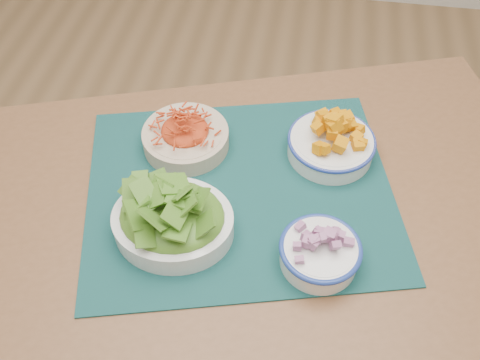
{
  "coord_description": "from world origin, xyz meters",
  "views": [
    {
      "loc": [
        0.26,
        -0.66,
        1.58
      ],
      "look_at": [
        0.15,
        -0.0,
        0.78
      ],
      "focal_mm": 40.0,
      "sensor_mm": 36.0,
      "label": 1
    }
  ],
  "objects_px": {
    "table": "(270,235)",
    "onion_bowl": "(320,250)",
    "placemat": "(240,190)",
    "lettuce_bowl": "(172,216)",
    "carrot_bowl": "(185,134)",
    "squash_bowl": "(332,140)"
  },
  "relations": [
    {
      "from": "table",
      "to": "placemat",
      "type": "relative_size",
      "value": 2.2
    },
    {
      "from": "lettuce_bowl",
      "to": "onion_bowl",
      "type": "xyz_separation_m",
      "value": [
        0.27,
        -0.02,
        -0.01
      ]
    },
    {
      "from": "squash_bowl",
      "to": "lettuce_bowl",
      "type": "relative_size",
      "value": 0.8
    },
    {
      "from": "table",
      "to": "carrot_bowl",
      "type": "height_order",
      "value": "carrot_bowl"
    },
    {
      "from": "carrot_bowl",
      "to": "squash_bowl",
      "type": "distance_m",
      "value": 0.3
    },
    {
      "from": "table",
      "to": "onion_bowl",
      "type": "xyz_separation_m",
      "value": [
        0.1,
        -0.12,
        0.15
      ]
    },
    {
      "from": "carrot_bowl",
      "to": "lettuce_bowl",
      "type": "height_order",
      "value": "lettuce_bowl"
    },
    {
      "from": "placemat",
      "to": "onion_bowl",
      "type": "distance_m",
      "value": 0.22
    },
    {
      "from": "lettuce_bowl",
      "to": "onion_bowl",
      "type": "height_order",
      "value": "lettuce_bowl"
    },
    {
      "from": "placemat",
      "to": "onion_bowl",
      "type": "xyz_separation_m",
      "value": [
        0.16,
        -0.14,
        0.04
      ]
    },
    {
      "from": "carrot_bowl",
      "to": "squash_bowl",
      "type": "xyz_separation_m",
      "value": [
        0.3,
        0.02,
        0.01
      ]
    },
    {
      "from": "table",
      "to": "lettuce_bowl",
      "type": "distance_m",
      "value": 0.25
    },
    {
      "from": "carrot_bowl",
      "to": "onion_bowl",
      "type": "bearing_deg",
      "value": -39.43
    },
    {
      "from": "table",
      "to": "squash_bowl",
      "type": "relative_size",
      "value": 7.27
    },
    {
      "from": "squash_bowl",
      "to": "onion_bowl",
      "type": "distance_m",
      "value": 0.27
    },
    {
      "from": "placemat",
      "to": "squash_bowl",
      "type": "bearing_deg",
      "value": 22.04
    },
    {
      "from": "lettuce_bowl",
      "to": "onion_bowl",
      "type": "relative_size",
      "value": 1.27
    },
    {
      "from": "table",
      "to": "squash_bowl",
      "type": "xyz_separation_m",
      "value": [
        0.1,
        0.15,
        0.15
      ]
    },
    {
      "from": "placemat",
      "to": "lettuce_bowl",
      "type": "height_order",
      "value": "lettuce_bowl"
    },
    {
      "from": "lettuce_bowl",
      "to": "carrot_bowl",
      "type": "bearing_deg",
      "value": 95.37
    },
    {
      "from": "squash_bowl",
      "to": "lettuce_bowl",
      "type": "distance_m",
      "value": 0.37
    },
    {
      "from": "carrot_bowl",
      "to": "onion_bowl",
      "type": "distance_m",
      "value": 0.38
    }
  ]
}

